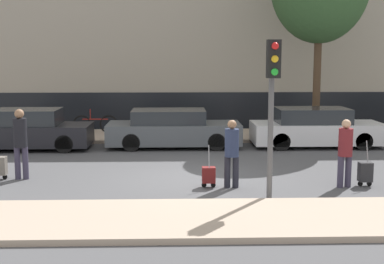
{
  "coord_description": "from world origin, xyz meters",
  "views": [
    {
      "loc": [
        -0.54,
        -13.65,
        3.18
      ],
      "look_at": [
        -0.04,
        1.8,
        0.95
      ],
      "focal_mm": 50.0,
      "sensor_mm": 36.0,
      "label": 1
    }
  ],
  "objects_px": {
    "trolley_right": "(365,172)",
    "traffic_light": "(272,87)",
    "pedestrian_center": "(232,150)",
    "pedestrian_right": "(345,149)",
    "trolley_center": "(209,175)",
    "parked_car_0": "(31,130)",
    "pedestrian_left": "(20,139)",
    "parked_car_1": "(173,129)",
    "trolley_left": "(0,166)",
    "parked_car_2": "(315,128)",
    "parked_bicycle": "(95,124)"
  },
  "relations": [
    {
      "from": "pedestrian_right",
      "to": "pedestrian_center",
      "type": "bearing_deg",
      "value": -9.68
    },
    {
      "from": "parked_car_1",
      "to": "pedestrian_center",
      "type": "height_order",
      "value": "pedestrian_center"
    },
    {
      "from": "parked_car_1",
      "to": "parked_bicycle",
      "type": "xyz_separation_m",
      "value": [
        -3.06,
        2.6,
        -0.13
      ]
    },
    {
      "from": "trolley_right",
      "to": "parked_bicycle",
      "type": "distance_m",
      "value": 11.43
    },
    {
      "from": "pedestrian_left",
      "to": "parked_bicycle",
      "type": "xyz_separation_m",
      "value": [
        0.82,
        7.35,
        -0.55
      ]
    },
    {
      "from": "parked_car_0",
      "to": "parked_car_1",
      "type": "distance_m",
      "value": 4.81
    },
    {
      "from": "pedestrian_center",
      "to": "trolley_center",
      "type": "bearing_deg",
      "value": -179.92
    },
    {
      "from": "trolley_center",
      "to": "parked_car_2",
      "type": "bearing_deg",
      "value": 54.39
    },
    {
      "from": "parked_car_1",
      "to": "trolley_center",
      "type": "xyz_separation_m",
      "value": [
        0.89,
        -5.77,
        -0.32
      ]
    },
    {
      "from": "trolley_right",
      "to": "traffic_light",
      "type": "distance_m",
      "value": 3.6
    },
    {
      "from": "parked_car_1",
      "to": "trolley_left",
      "type": "xyz_separation_m",
      "value": [
        -4.43,
        -4.75,
        -0.27
      ]
    },
    {
      "from": "traffic_light",
      "to": "parked_bicycle",
      "type": "height_order",
      "value": "traffic_light"
    },
    {
      "from": "pedestrian_right",
      "to": "traffic_light",
      "type": "bearing_deg",
      "value": 22.82
    },
    {
      "from": "trolley_center",
      "to": "pedestrian_right",
      "type": "relative_size",
      "value": 0.63
    },
    {
      "from": "pedestrian_right",
      "to": "traffic_light",
      "type": "height_order",
      "value": "traffic_light"
    },
    {
      "from": "pedestrian_center",
      "to": "trolley_right",
      "type": "relative_size",
      "value": 1.46
    },
    {
      "from": "pedestrian_left",
      "to": "pedestrian_right",
      "type": "bearing_deg",
      "value": -8.78
    },
    {
      "from": "parked_car_2",
      "to": "trolley_left",
      "type": "height_order",
      "value": "parked_car_2"
    },
    {
      "from": "parked_car_1",
      "to": "pedestrian_left",
      "type": "xyz_separation_m",
      "value": [
        -3.88,
        -4.74,
        0.42
      ]
    },
    {
      "from": "pedestrian_center",
      "to": "pedestrian_right",
      "type": "relative_size",
      "value": 0.99
    },
    {
      "from": "trolley_center",
      "to": "pedestrian_right",
      "type": "xyz_separation_m",
      "value": [
        3.29,
        -0.09,
        0.63
      ]
    },
    {
      "from": "traffic_light",
      "to": "trolley_center",
      "type": "bearing_deg",
      "value": 133.5
    },
    {
      "from": "trolley_right",
      "to": "parked_bicycle",
      "type": "xyz_separation_m",
      "value": [
        -7.78,
        8.38,
        0.14
      ]
    },
    {
      "from": "parked_car_1",
      "to": "parked_bicycle",
      "type": "height_order",
      "value": "parked_car_1"
    },
    {
      "from": "trolley_left",
      "to": "parked_car_2",
      "type": "bearing_deg",
      "value": 26.57
    },
    {
      "from": "parked_car_1",
      "to": "trolley_left",
      "type": "distance_m",
      "value": 6.51
    },
    {
      "from": "parked_car_0",
      "to": "traffic_light",
      "type": "relative_size",
      "value": 1.12
    },
    {
      "from": "parked_car_1",
      "to": "pedestrian_right",
      "type": "relative_size",
      "value": 2.77
    },
    {
      "from": "pedestrian_left",
      "to": "trolley_right",
      "type": "relative_size",
      "value": 1.61
    },
    {
      "from": "pedestrian_left",
      "to": "pedestrian_center",
      "type": "bearing_deg",
      "value": -12.24
    },
    {
      "from": "pedestrian_left",
      "to": "parked_bicycle",
      "type": "height_order",
      "value": "pedestrian_left"
    },
    {
      "from": "trolley_left",
      "to": "pedestrian_right",
      "type": "bearing_deg",
      "value": -7.29
    },
    {
      "from": "pedestrian_center",
      "to": "pedestrian_right",
      "type": "height_order",
      "value": "pedestrian_right"
    },
    {
      "from": "parked_car_2",
      "to": "pedestrian_left",
      "type": "xyz_separation_m",
      "value": [
        -8.87,
        -4.7,
        0.4
      ]
    },
    {
      "from": "traffic_light",
      "to": "pedestrian_center",
      "type": "bearing_deg",
      "value": 118.93
    },
    {
      "from": "parked_bicycle",
      "to": "parked_car_1",
      "type": "bearing_deg",
      "value": -40.38
    },
    {
      "from": "parked_car_1",
      "to": "pedestrian_center",
      "type": "bearing_deg",
      "value": -76.12
    },
    {
      "from": "parked_car_1",
      "to": "pedestrian_left",
      "type": "height_order",
      "value": "pedestrian_left"
    },
    {
      "from": "pedestrian_left",
      "to": "trolley_right",
      "type": "height_order",
      "value": "pedestrian_left"
    },
    {
      "from": "traffic_light",
      "to": "parked_car_0",
      "type": "bearing_deg",
      "value": 135.46
    },
    {
      "from": "pedestrian_center",
      "to": "trolley_right",
      "type": "distance_m",
      "value": 3.33
    },
    {
      "from": "parked_car_2",
      "to": "parked_bicycle",
      "type": "height_order",
      "value": "parked_car_2"
    },
    {
      "from": "trolley_left",
      "to": "traffic_light",
      "type": "bearing_deg",
      "value": -19.6
    },
    {
      "from": "parked_car_0",
      "to": "pedestrian_left",
      "type": "height_order",
      "value": "pedestrian_left"
    },
    {
      "from": "pedestrian_right",
      "to": "trolley_left",
      "type": "bearing_deg",
      "value": -15.99
    },
    {
      "from": "parked_car_1",
      "to": "trolley_center",
      "type": "distance_m",
      "value": 5.84
    },
    {
      "from": "pedestrian_center",
      "to": "trolley_left",
      "type": "bearing_deg",
      "value": 174.05
    },
    {
      "from": "parked_car_0",
      "to": "pedestrian_center",
      "type": "xyz_separation_m",
      "value": [
        6.24,
        -5.56,
        0.29
      ]
    },
    {
      "from": "pedestrian_left",
      "to": "pedestrian_center",
      "type": "relative_size",
      "value": 1.1
    },
    {
      "from": "trolley_center",
      "to": "trolley_right",
      "type": "bearing_deg",
      "value": -0.07
    }
  ]
}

